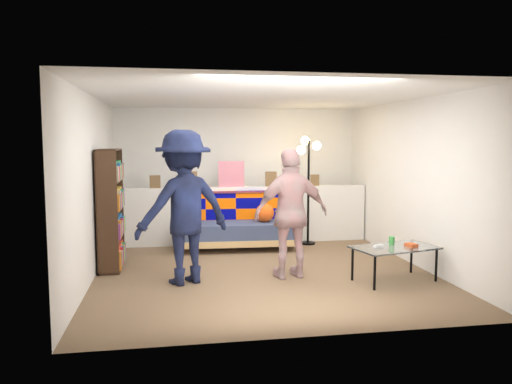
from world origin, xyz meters
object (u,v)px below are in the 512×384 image
(bookshelf, at_px, (111,213))
(person_left, at_px, (183,207))
(futon_sofa, at_px, (238,225))
(floor_lamp, at_px, (308,168))
(coffee_table, at_px, (395,249))
(person_right, at_px, (291,213))

(bookshelf, distance_m, person_left, 1.37)
(futon_sofa, relative_size, bookshelf, 1.18)
(futon_sofa, height_order, floor_lamp, floor_lamp)
(futon_sofa, distance_m, floor_lamp, 1.56)
(bookshelf, height_order, person_left, person_left)
(coffee_table, relative_size, person_left, 0.61)
(bookshelf, relative_size, floor_lamp, 0.90)
(floor_lamp, bearing_deg, bookshelf, -160.02)
(bookshelf, bearing_deg, coffee_table, -19.42)
(person_right, bearing_deg, coffee_table, 155.97)
(floor_lamp, height_order, person_right, floor_lamp)
(futon_sofa, bearing_deg, coffee_table, -53.48)
(floor_lamp, bearing_deg, futon_sofa, -174.28)
(futon_sofa, xyz_separation_m, floor_lamp, (1.24, 0.12, 0.94))
(person_left, height_order, person_right, person_left)
(floor_lamp, xyz_separation_m, person_left, (-2.19, -2.08, -0.36))
(bookshelf, height_order, floor_lamp, floor_lamp)
(futon_sofa, height_order, bookshelf, bookshelf)
(futon_sofa, distance_m, coffee_table, 2.90)
(futon_sofa, distance_m, person_left, 2.25)
(coffee_table, relative_size, person_right, 0.69)
(floor_lamp, bearing_deg, person_right, -110.97)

